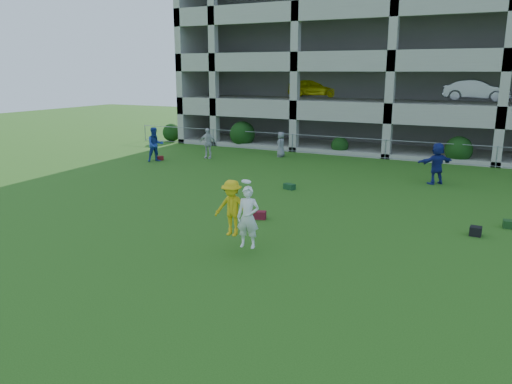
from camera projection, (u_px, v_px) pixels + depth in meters
The scene contains 14 objects.
ground at pixel (225, 269), 13.32m from camera, with size 100.00×100.00×0.00m, color #235114.
bystander_a at pixel (155, 145), 28.78m from camera, with size 0.97×0.75×1.99m, color #203E94.
bystander_b at pixel (208, 143), 29.94m from camera, with size 1.07×0.44×1.82m, color silver.
bystander_c at pixel (281, 144), 30.42m from camera, with size 0.75×0.49×1.54m, color gray.
bystander_d at pixel (437, 163), 23.10m from camera, with size 1.80×0.57×1.94m, color navy.
bag_red_a at pixel (258, 215), 17.79m from camera, with size 0.55×0.30×0.28m, color #520E1E.
bag_green_c at pixel (511, 224), 16.75m from camera, with size 0.50×0.35×0.26m, color #153714.
crate_d at pixel (476, 231), 15.97m from camera, with size 0.35×0.35×0.30m, color black.
bag_red_f at pixel (160, 158), 29.45m from camera, with size 0.45×0.28×0.24m, color #540E15.
bag_green_g at pixel (289, 187), 22.22m from camera, with size 0.50×0.30×0.25m, color #153A21.
frisbee_contest at pixel (237, 211), 14.38m from camera, with size 1.51×0.72×1.95m.
parking_garage at pixel (417, 58), 35.93m from camera, with size 30.00×14.00×12.00m.
fence at pixel (385, 149), 29.66m from camera, with size 36.06×0.06×1.20m.
shrub_row at pixel (471, 137), 28.05m from camera, with size 34.38×2.52×3.50m.
Camera 1 is at (6.35, -10.75, 5.16)m, focal length 35.00 mm.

